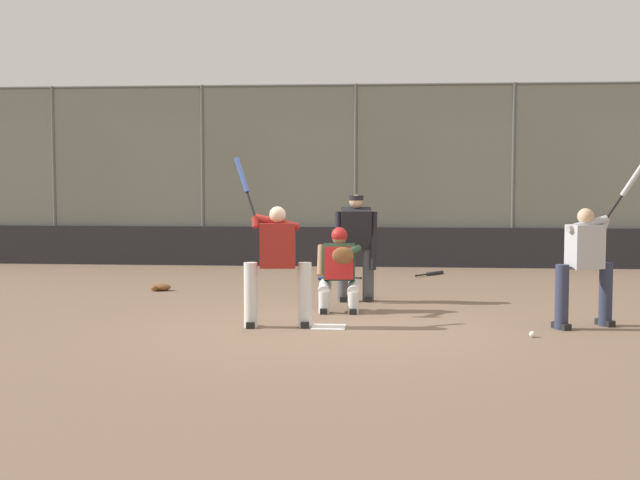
# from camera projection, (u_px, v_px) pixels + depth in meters

# --- Properties ---
(ground_plane) EXTENTS (160.00, 160.00, 0.00)m
(ground_plane) POSITION_uv_depth(u_px,v_px,m) (329.00, 327.00, 11.40)
(ground_plane) COLOR #7A604C
(home_plate_marker) EXTENTS (0.43, 0.43, 0.01)m
(home_plate_marker) POSITION_uv_depth(u_px,v_px,m) (329.00, 327.00, 11.40)
(home_plate_marker) COLOR white
(home_plate_marker) RESTS_ON ground_plane
(backstop_fence) EXTENTS (19.92, 0.08, 3.87)m
(backstop_fence) POSITION_uv_depth(u_px,v_px,m) (356.00, 171.00, 18.92)
(backstop_fence) COLOR #515651
(backstop_fence) RESTS_ON ground_plane
(padding_wall) EXTENTS (19.44, 0.18, 0.84)m
(padding_wall) POSITION_uv_depth(u_px,v_px,m) (355.00, 247.00, 18.94)
(padding_wall) COLOR #28282D
(padding_wall) RESTS_ON ground_plane
(bleachers_beyond) EXTENTS (13.89, 1.95, 1.16)m
(bleachers_beyond) POSITION_uv_depth(u_px,v_px,m) (231.00, 240.00, 21.44)
(bleachers_beyond) COLOR slate
(bleachers_beyond) RESTS_ON ground_plane
(batter_at_plate) EXTENTS (1.07, 0.62, 2.19)m
(batter_at_plate) POSITION_uv_depth(u_px,v_px,m) (277.00, 261.00, 11.38)
(batter_at_plate) COLOR silver
(batter_at_plate) RESTS_ON ground_plane
(catcher_behind_plate) EXTENTS (0.64, 0.74, 1.21)m
(catcher_behind_plate) POSITION_uv_depth(u_px,v_px,m) (339.00, 268.00, 12.67)
(catcher_behind_plate) COLOR silver
(catcher_behind_plate) RESTS_ON ground_plane
(umpire_home) EXTENTS (0.67, 0.44, 1.65)m
(umpire_home) POSITION_uv_depth(u_px,v_px,m) (356.00, 245.00, 13.65)
(umpire_home) COLOR #4C4C51
(umpire_home) RESTS_ON ground_plane
(batter_on_deck) EXTENTS (1.13, 0.61, 2.13)m
(batter_on_deck) POSITION_uv_depth(u_px,v_px,m) (586.00, 263.00, 11.34)
(batter_on_deck) COLOR #2D334C
(batter_on_deck) RESTS_ON ground_plane
(spare_bat_near_backstop) EXTENTS (0.58, 0.70, 0.07)m
(spare_bat_near_backstop) POSITION_uv_depth(u_px,v_px,m) (433.00, 273.00, 17.32)
(spare_bat_near_backstop) COLOR black
(spare_bat_near_backstop) RESTS_ON ground_plane
(spare_bat_by_padding) EXTENTS (0.82, 0.18, 0.07)m
(spare_bat_by_padding) POSITION_uv_depth(u_px,v_px,m) (334.00, 278.00, 16.53)
(spare_bat_by_padding) COLOR black
(spare_bat_by_padding) RESTS_ON ground_plane
(fielding_glove_on_dirt) EXTENTS (0.33, 0.25, 0.12)m
(fielding_glove_on_dirt) POSITION_uv_depth(u_px,v_px,m) (160.00, 287.00, 14.99)
(fielding_glove_on_dirt) COLOR brown
(fielding_glove_on_dirt) RESTS_ON ground_plane
(baseball_loose) EXTENTS (0.07, 0.07, 0.07)m
(baseball_loose) POSITION_uv_depth(u_px,v_px,m) (532.00, 334.00, 10.71)
(baseball_loose) COLOR white
(baseball_loose) RESTS_ON ground_plane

